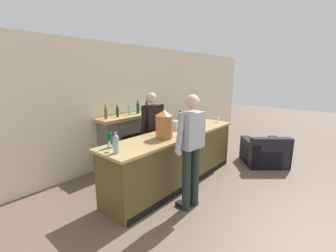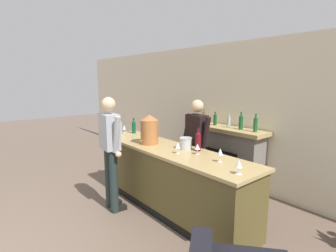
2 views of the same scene
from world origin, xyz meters
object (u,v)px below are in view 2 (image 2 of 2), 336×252
wine_bottle_port_short (198,141)px  person_bartender (196,145)px  person_customer (111,149)px  wine_bottle_chardonnay_pale (120,127)px  fireplace_stone (227,157)px  wine_glass_front_right (239,164)px  wine_glass_near_bucket (124,128)px  wine_bottle_burgundy_dark (134,126)px  wine_glass_front_left (220,152)px  copper_dispenser (149,129)px  wine_glass_mid_counter (178,146)px  ice_bucket_steel (186,143)px  wine_glass_by_dispenser (197,147)px

wine_bottle_port_short → person_bartender: bearing=136.6°
person_customer → wine_bottle_port_short: bearing=45.2°
person_bartender → wine_bottle_chardonnay_pale: 1.58m
person_bartender → fireplace_stone: bearing=86.7°
wine_glass_front_right → wine_glass_near_bucket: (-2.83, 0.18, -0.00)m
wine_bottle_chardonnay_pale → wine_glass_front_right: bearing=-1.4°
wine_bottle_chardonnay_pale → wine_glass_near_bucket: wine_bottle_chardonnay_pale is taller
person_customer → wine_glass_near_bucket: person_customer is taller
fireplace_stone → wine_bottle_port_short: bearing=-72.7°
wine_bottle_burgundy_dark → wine_glass_front_left: wine_bottle_burgundy_dark is taller
copper_dispenser → wine_glass_front_left: bearing=5.3°
person_bartender → wine_bottle_port_short: (0.42, -0.39, 0.20)m
wine_bottle_burgundy_dark → fireplace_stone: bearing=41.7°
wine_glass_front_left → wine_glass_mid_counter: wine_glass_front_left is taller
ice_bucket_steel → wine_glass_front_right: 1.21m
wine_glass_front_right → ice_bucket_steel: bearing=166.1°
person_customer → wine_glass_by_dispenser: (1.06, 0.81, 0.11)m
ice_bucket_steel → wine_glass_front_left: (0.75, -0.10, 0.04)m
wine_bottle_port_short → wine_bottle_burgundy_dark: 1.74m
person_bartender → wine_bottle_port_short: 0.61m
person_customer → wine_glass_by_dispenser: 1.34m
person_customer → wine_bottle_burgundy_dark: (-0.80, 0.93, 0.14)m
person_customer → copper_dispenser: 0.71m
wine_bottle_chardonnay_pale → wine_glass_front_left: bearing=2.8°
wine_glass_front_right → wine_glass_mid_counter: size_ratio=1.01×
wine_glass_front_right → wine_glass_front_left: size_ratio=0.91×
person_customer → person_bartender: size_ratio=1.04×
ice_bucket_steel → wine_glass_front_left: 0.76m
copper_dispenser → wine_bottle_port_short: size_ratio=1.39×
wine_glass_near_bucket → wine_glass_by_dispenser: bearing=1.2°
wine_glass_near_bucket → wine_glass_mid_counter: (1.76, -0.15, -0.00)m
wine_glass_front_left → fireplace_stone: bearing=124.2°
wine_bottle_burgundy_dark → wine_glass_by_dispenser: size_ratio=1.96×
ice_bucket_steel → wine_bottle_chardonnay_pale: bearing=-172.2°
wine_bottle_chardonnay_pale → wine_glass_front_left: (2.38, 0.12, -0.02)m
person_bartender → wine_bottle_port_short: person_bartender is taller
person_bartender → wine_glass_near_bucket: person_bartender is taller
wine_glass_by_dispenser → wine_glass_front_right: wine_glass_front_right is taller
wine_bottle_port_short → wine_bottle_burgundy_dark: wine_bottle_port_short is taller
wine_glass_front_left → person_bartender: bearing=149.8°
wine_bottle_port_short → wine_glass_front_right: bearing=-20.1°
ice_bucket_steel → wine_bottle_burgundy_dark: (-1.55, 0.04, 0.04)m
wine_bottle_chardonnay_pale → wine_glass_mid_counter: size_ratio=1.99×
person_bartender → ice_bucket_steel: bearing=-64.3°
wine_bottle_port_short → wine_glass_mid_counter: wine_bottle_port_short is taller
wine_bottle_port_short → wine_glass_front_left: size_ratio=1.91×
wine_glass_front_left → wine_glass_mid_counter: 0.67m
wine_glass_near_bucket → wine_glass_front_left: (2.42, 0.00, 0.02)m
wine_glass_mid_counter → wine_glass_front_right: bearing=-1.8°
wine_glass_near_bucket → ice_bucket_steel: bearing=3.8°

